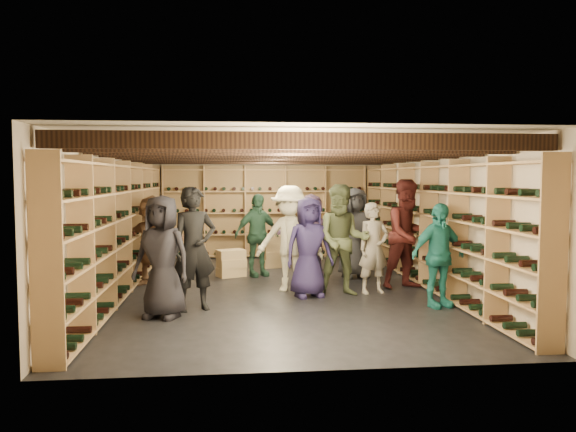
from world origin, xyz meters
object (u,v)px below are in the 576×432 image
(person_7, at_px, (374,248))
(person_4, at_px, (438,255))
(person_3, at_px, (290,239))
(person_6, at_px, (309,247))
(crate_stack_right, at_px, (232,263))
(person_1, at_px, (194,249))
(person_12, at_px, (355,233))
(person_2, at_px, (343,240))
(person_11, at_px, (312,235))
(crate_stack_left, at_px, (275,251))
(person_5, at_px, (152,240))
(person_10, at_px, (257,235))
(person_8, at_px, (409,234))
(person_0, at_px, (162,257))
(crate_loose, at_px, (355,266))

(person_7, bearing_deg, person_4, -70.82)
(person_3, xyz_separation_m, person_7, (1.33, -0.33, -0.13))
(person_4, height_order, person_6, person_6)
(crate_stack_right, bearing_deg, person_4, -43.32)
(person_1, distance_m, person_3, 1.92)
(person_3, bearing_deg, person_6, -44.49)
(person_4, bearing_deg, person_12, 88.15)
(person_2, height_order, person_11, person_2)
(crate_stack_left, xyz_separation_m, person_7, (1.39, -2.77, 0.40))
(person_5, height_order, person_7, person_5)
(person_10, bearing_deg, person_11, -24.64)
(person_4, distance_m, person_8, 1.38)
(person_2, bearing_deg, person_10, 134.74)
(person_7, relative_size, person_10, 0.94)
(person_7, height_order, person_11, person_11)
(person_0, relative_size, person_6, 1.05)
(crate_loose, height_order, person_5, person_5)
(crate_stack_left, bearing_deg, person_2, -73.53)
(crate_loose, distance_m, person_0, 4.98)
(crate_stack_right, distance_m, person_3, 1.83)
(crate_stack_right, relative_size, person_7, 0.40)
(person_7, bearing_deg, person_0, -172.45)
(crate_stack_right, bearing_deg, person_3, -56.19)
(person_8, height_order, person_10, person_8)
(person_5, xyz_separation_m, person_8, (4.36, -0.71, 0.14))
(crate_stack_right, distance_m, person_6, 2.33)
(person_7, bearing_deg, person_2, 178.24)
(person_5, bearing_deg, person_0, -61.22)
(crate_loose, distance_m, person_4, 3.41)
(person_0, distance_m, person_3, 2.47)
(crate_stack_left, relative_size, crate_stack_right, 1.16)
(person_3, xyz_separation_m, person_10, (-0.48, 1.43, -0.09))
(person_4, distance_m, person_10, 3.75)
(person_7, relative_size, person_8, 0.80)
(person_1, distance_m, person_7, 2.96)
(person_1, xyz_separation_m, person_7, (2.82, 0.89, -0.14))
(crate_loose, xyz_separation_m, person_8, (0.47, -1.94, 0.84))
(person_3, distance_m, person_5, 2.45)
(crate_loose, height_order, person_10, person_10)
(crate_stack_left, height_order, person_7, person_7)
(crate_stack_left, distance_m, person_6, 2.99)
(person_3, height_order, person_7, person_3)
(crate_stack_right, bearing_deg, person_12, -7.85)
(person_1, bearing_deg, person_10, 47.37)
(crate_stack_left, xyz_separation_m, person_5, (-2.28, -1.73, 0.45))
(crate_stack_left, height_order, person_0, person_0)
(crate_loose, bearing_deg, person_10, -165.93)
(person_1, xyz_separation_m, person_11, (2.06, 2.65, -0.09))
(person_5, bearing_deg, person_10, 38.54)
(person_6, bearing_deg, person_11, 67.07)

